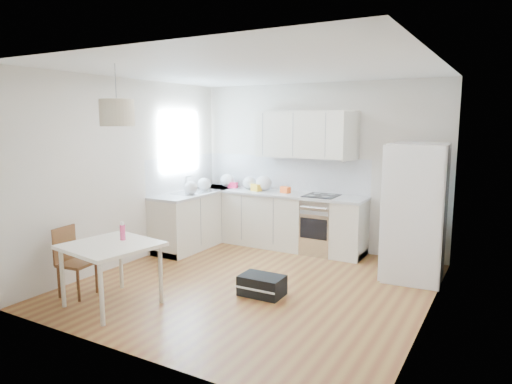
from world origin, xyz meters
TOP-DOWN VIEW (x-y plane):
  - floor at (0.00, 0.00)m, footprint 4.20×4.20m
  - ceiling at (0.00, 0.00)m, footprint 4.20×4.20m
  - wall_back at (0.00, 2.10)m, footprint 4.20×0.00m
  - wall_left at (-2.10, 0.00)m, footprint 0.00×4.20m
  - wall_right at (2.10, 0.00)m, footprint 0.00×4.20m
  - window_glassblock at (-2.09, 1.15)m, footprint 0.02×1.00m
  - cabinets_back at (-0.60, 1.80)m, footprint 3.00×0.60m
  - cabinets_left at (-1.80, 1.20)m, footprint 0.60×1.80m
  - counter_back at (-0.60, 1.80)m, footprint 3.02×0.64m
  - counter_left at (-1.80, 1.20)m, footprint 0.64×1.82m
  - backsplash_back at (-0.60, 2.09)m, footprint 3.00×0.01m
  - backsplash_left at (-2.09, 1.20)m, footprint 0.01×1.80m
  - upper_cabinets at (-0.15, 1.94)m, footprint 1.70×0.32m
  - range_oven at (0.20, 1.80)m, footprint 0.50×0.61m
  - sink at (-1.80, 1.15)m, footprint 0.50×0.80m
  - refrigerator at (1.73, 1.34)m, footprint 0.92×0.96m
  - dining_table at (-1.09, -1.36)m, footprint 1.05×1.05m
  - dining_chair at (-1.67, -1.36)m, footprint 0.40×0.40m
  - drink_bottle at (-1.09, -1.17)m, footprint 0.06×0.06m
  - gym_bag at (0.26, -0.26)m, footprint 0.53×0.35m
  - pendant_lamp at (-0.98, -1.27)m, footprint 0.43×0.43m
  - grocery_bag_a at (-1.61, 1.87)m, footprint 0.27×0.23m
  - grocery_bag_b at (-1.15, 1.86)m, footprint 0.25×0.21m
  - grocery_bag_c at (-0.86, 1.84)m, footprint 0.28×0.24m
  - grocery_bag_d at (-1.76, 1.38)m, footprint 0.24×0.20m
  - grocery_bag_e at (-1.72, 0.95)m, footprint 0.23×0.19m
  - snack_orange at (-0.43, 1.79)m, footprint 0.17×0.13m
  - snack_yellow at (-0.95, 1.74)m, footprint 0.20×0.16m
  - snack_red at (-1.48, 1.84)m, footprint 0.15×0.10m

SIDE VIEW (x-z plane):
  - floor at x=0.00m, z-range 0.00..0.00m
  - gym_bag at x=0.26m, z-range 0.00..0.24m
  - dining_chair at x=-1.67m, z-range 0.00..0.84m
  - cabinets_back at x=-0.60m, z-range 0.00..0.88m
  - cabinets_left at x=-1.80m, z-range 0.00..0.88m
  - range_oven at x=0.20m, z-range 0.00..0.88m
  - dining_table at x=-1.09m, z-range 0.28..1.01m
  - drink_bottle at x=-1.09m, z-range 0.72..0.94m
  - counter_back at x=-0.60m, z-range 0.88..0.92m
  - counter_left at x=-1.80m, z-range 0.88..0.92m
  - refrigerator at x=1.73m, z-range 0.00..1.81m
  - sink at x=-1.80m, z-range 0.84..0.99m
  - snack_red at x=-1.48m, z-range 0.92..1.02m
  - snack_orange at x=-0.43m, z-range 0.92..1.03m
  - snack_yellow at x=-0.95m, z-range 0.92..1.04m
  - grocery_bag_e at x=-1.72m, z-range 0.92..1.13m
  - grocery_bag_d at x=-1.76m, z-range 0.92..1.14m
  - grocery_bag_b at x=-1.15m, z-range 0.92..1.14m
  - grocery_bag_a at x=-1.61m, z-range 0.92..1.16m
  - grocery_bag_c at x=-0.86m, z-range 0.92..1.17m
  - backsplash_back at x=-0.60m, z-range 0.92..1.50m
  - backsplash_left at x=-2.09m, z-range 0.92..1.50m
  - wall_back at x=0.00m, z-range -0.75..3.45m
  - wall_left at x=-2.10m, z-range -0.75..3.45m
  - wall_right at x=2.10m, z-range -0.75..3.45m
  - window_glassblock at x=-2.09m, z-range 1.25..2.25m
  - upper_cabinets at x=-0.15m, z-range 1.50..2.25m
  - pendant_lamp at x=-0.98m, z-range 2.04..2.32m
  - ceiling at x=0.00m, z-range 2.70..2.70m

